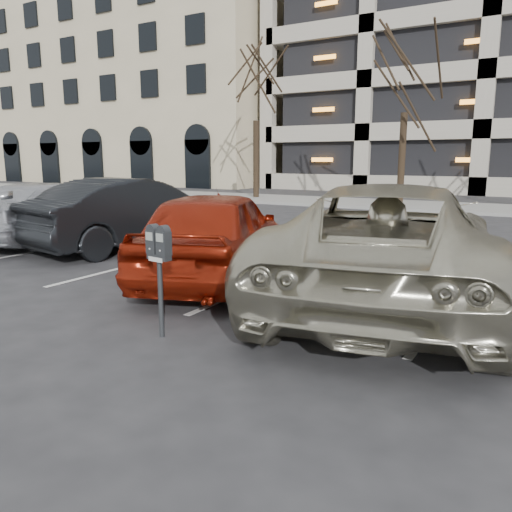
{
  "coord_description": "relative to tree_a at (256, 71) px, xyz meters",
  "views": [
    {
      "loc": [
        2.49,
        -5.12,
        1.99
      ],
      "look_at": [
        -0.08,
        -0.78,
        1.0
      ],
      "focal_mm": 35.0,
      "sensor_mm": 36.0,
      "label": 1
    }
  ],
  "objects": [
    {
      "name": "car_red",
      "position": [
        7.77,
        -14.44,
        -5.26
      ],
      "size": [
        3.25,
        4.81,
        1.52
      ],
      "primitive_type": "imported",
      "rotation": [
        0.0,
        0.0,
        3.5
      ],
      "color": "maroon",
      "rests_on": "ground"
    },
    {
      "name": "parking_meter",
      "position": [
        8.84,
        -17.04,
        -5.06
      ],
      "size": [
        0.33,
        0.16,
        1.25
      ],
      "rotation": [
        0.0,
        0.0,
        -0.13
      ],
      "color": "black",
      "rests_on": "ground"
    },
    {
      "name": "tree_a",
      "position": [
        0.0,
        0.0,
        0.0
      ],
      "size": [
        3.66,
        3.66,
        8.32
      ],
      "color": "black",
      "rests_on": "ground"
    },
    {
      "name": "tree_b",
      "position": [
        7.0,
        0.0,
        0.1
      ],
      "size": [
        3.72,
        3.72,
        8.46
      ],
      "color": "black",
      "rests_on": "ground"
    },
    {
      "name": "car_silver",
      "position": [
        2.2,
        -13.22,
        -5.3
      ],
      "size": [
        2.96,
        5.24,
        1.43
      ],
      "primitive_type": "imported",
      "rotation": [
        0.0,
        0.0,
        3.35
      ],
      "color": "#B5B7BD",
      "rests_on": "ground"
    },
    {
      "name": "car_dark",
      "position": [
        4.5,
        -12.97,
        -5.23
      ],
      "size": [
        2.48,
        4.96,
        1.56
      ],
      "primitive_type": "imported",
      "rotation": [
        0.0,
        0.0,
        2.96
      ],
      "color": "black",
      "rests_on": "ground"
    },
    {
      "name": "stall_lines",
      "position": [
        8.6,
        -13.7,
        -6.01
      ],
      "size": [
        16.9,
        5.2,
        0.0
      ],
      "color": "silver",
      "rests_on": "ground"
    },
    {
      "name": "suv_silver",
      "position": [
        10.61,
        -14.33,
        -5.19
      ],
      "size": [
        3.89,
        6.4,
        1.66
      ],
      "rotation": [
        0.0,
        0.0,
        3.34
      ],
      "color": "#B4AF99",
      "rests_on": "ground"
    },
    {
      "name": "ground",
      "position": [
        10.0,
        -16.0,
        -6.02
      ],
      "size": [
        140.0,
        140.0,
        0.0
      ],
      "primitive_type": "plane",
      "color": "#28282B",
      "rests_on": "ground"
    },
    {
      "name": "sidewalk",
      "position": [
        10.0,
        0.0,
        -5.96
      ],
      "size": [
        80.0,
        4.0,
        0.12
      ],
      "primitive_type": "cube",
      "color": "gray",
      "rests_on": "ground"
    },
    {
      "name": "office_building",
      "position": [
        -18.0,
        13.92,
        1.48
      ],
      "size": [
        26.0,
        16.2,
        15.0
      ],
      "color": "tan",
      "rests_on": "ground"
    }
  ]
}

